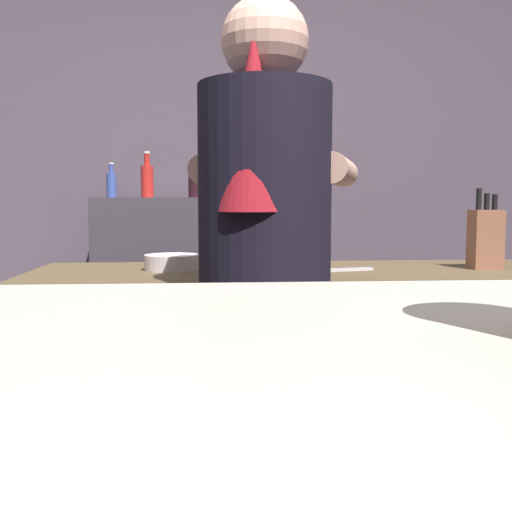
# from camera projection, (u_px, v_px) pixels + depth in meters

# --- Properties ---
(wall_back) EXTENTS (5.20, 0.10, 2.70)m
(wall_back) POSITION_uv_depth(u_px,v_px,m) (229.00, 165.00, 3.45)
(wall_back) COLOR #524653
(wall_back) RESTS_ON ground
(prep_counter) EXTENTS (2.10, 0.60, 0.91)m
(prep_counter) POSITION_uv_depth(u_px,v_px,m) (344.00, 400.00, 2.06)
(prep_counter) COLOR #4F4029
(prep_counter) RESTS_ON ground
(back_shelf) EXTENTS (0.97, 0.36, 1.16)m
(back_shelf) POSITION_uv_depth(u_px,v_px,m) (189.00, 306.00, 3.23)
(back_shelf) COLOR #3C3740
(back_shelf) RESTS_ON ground
(bartender) EXTENTS (0.50, 0.55, 1.65)m
(bartender) POSITION_uv_depth(u_px,v_px,m) (264.00, 274.00, 1.54)
(bartender) COLOR #342B34
(bartender) RESTS_ON ground
(knife_block) EXTENTS (0.10, 0.08, 0.27)m
(knife_block) POSITION_uv_depth(u_px,v_px,m) (485.00, 238.00, 2.03)
(knife_block) COLOR brown
(knife_block) RESTS_ON prep_counter
(mixing_bowl) EXTENTS (0.19, 0.19, 0.05)m
(mixing_bowl) POSITION_uv_depth(u_px,v_px,m) (172.00, 262.00, 2.00)
(mixing_bowl) COLOR silver
(mixing_bowl) RESTS_ON prep_counter
(chefs_knife) EXTENTS (0.24, 0.09, 0.01)m
(chefs_knife) POSITION_uv_depth(u_px,v_px,m) (339.00, 270.00, 1.97)
(chefs_knife) COLOR silver
(chefs_knife) RESTS_ON prep_counter
(bottle_soy) EXTENTS (0.05, 0.05, 0.19)m
(bottle_soy) POSITION_uv_depth(u_px,v_px,m) (111.00, 184.00, 3.23)
(bottle_soy) COLOR #39509F
(bottle_soy) RESTS_ON back_shelf
(bottle_hot_sauce) EXTENTS (0.07, 0.07, 0.23)m
(bottle_hot_sauce) POSITION_uv_depth(u_px,v_px,m) (217.00, 181.00, 3.10)
(bottle_hot_sauce) COLOR #CAC389
(bottle_hot_sauce) RESTS_ON back_shelf
(bottle_vinegar) EXTENTS (0.07, 0.07, 0.24)m
(bottle_vinegar) POSITION_uv_depth(u_px,v_px,m) (147.00, 180.00, 3.10)
(bottle_vinegar) COLOR red
(bottle_vinegar) RESTS_ON back_shelf
(bottle_olive_oil) EXTENTS (0.06, 0.06, 0.19)m
(bottle_olive_oil) POSITION_uv_depth(u_px,v_px,m) (194.00, 183.00, 3.12)
(bottle_olive_oil) COLOR black
(bottle_olive_oil) RESTS_ON back_shelf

